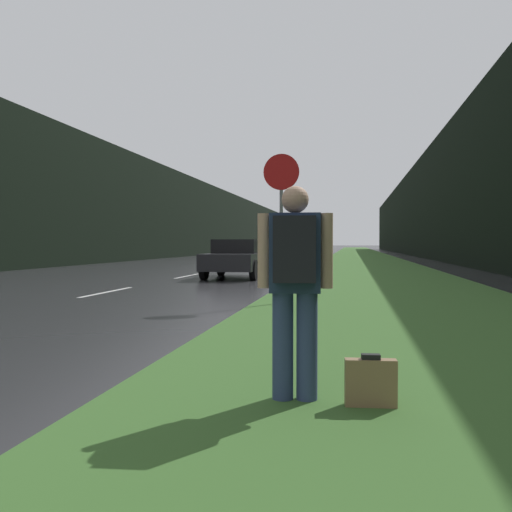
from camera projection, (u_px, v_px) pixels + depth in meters
The scene contains 11 objects.
grass_verge at pixel (365, 260), 40.01m from camera, with size 6.00×240.00×0.02m, color #386028.
lane_stripe_c at pixel (107, 292), 14.11m from camera, with size 0.12×3.00×0.01m, color silver.
lane_stripe_d at pixel (187, 276), 21.01m from camera, with size 0.12×3.00×0.01m, color silver.
lane_stripe_e at pixel (228, 268), 27.90m from camera, with size 0.12×3.00×0.01m, color silver.
treeline_far_side at pixel (180, 216), 52.80m from camera, with size 2.00×140.00×7.82m, color black.
treeline_near_side at pixel (430, 208), 48.71m from camera, with size 2.00×140.00×8.91m, color black.
stop_sign at pixel (281, 210), 11.26m from camera, with size 0.75×0.07×3.13m.
hitchhiker_with_backpack at pixel (295, 278), 4.31m from camera, with size 0.60×0.44×1.74m.
suitcase at pixel (371, 383), 4.17m from camera, with size 0.40×0.14×0.42m.
car_passing_near at pixel (236, 258), 19.86m from camera, with size 1.95×4.02×1.41m.
car_passing_far at pixel (300, 250), 43.93m from camera, with size 1.97×4.13×1.43m.
Camera 1 is at (6.28, -0.78, 1.28)m, focal length 38.00 mm.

